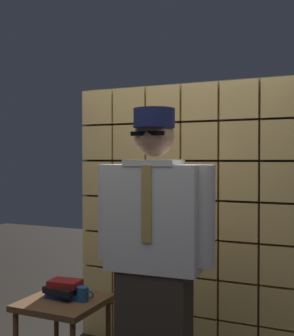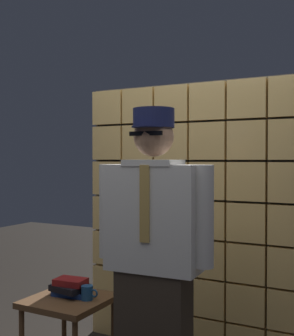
{
  "view_description": "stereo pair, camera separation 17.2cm",
  "coord_description": "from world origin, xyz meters",
  "px_view_note": "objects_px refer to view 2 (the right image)",
  "views": [
    {
      "loc": [
        1.16,
        -1.92,
        1.49
      ],
      "look_at": [
        0.11,
        0.39,
        1.44
      ],
      "focal_mm": 47.24,
      "sensor_mm": 36.0,
      "label": 1
    },
    {
      "loc": [
        1.31,
        -1.85,
        1.49
      ],
      "look_at": [
        0.11,
        0.39,
        1.44
      ],
      "focal_mm": 47.24,
      "sensor_mm": 36.0,
      "label": 2
    }
  ],
  "objects_px": {
    "side_table": "(69,308)",
    "book_stack": "(71,287)",
    "standing_person": "(154,258)",
    "coffee_mug": "(88,293)"
  },
  "relations": [
    {
      "from": "side_table",
      "to": "book_stack",
      "type": "height_order",
      "value": "book_stack"
    },
    {
      "from": "standing_person",
      "to": "coffee_mug",
      "type": "height_order",
      "value": "standing_person"
    },
    {
      "from": "book_stack",
      "to": "coffee_mug",
      "type": "relative_size",
      "value": 2.13
    },
    {
      "from": "standing_person",
      "to": "book_stack",
      "type": "xyz_separation_m",
      "value": [
        -0.75,
        0.2,
        -0.33
      ]
    },
    {
      "from": "side_table",
      "to": "coffee_mug",
      "type": "bearing_deg",
      "value": 9.73
    },
    {
      "from": "book_stack",
      "to": "coffee_mug",
      "type": "bearing_deg",
      "value": -7.32
    },
    {
      "from": "standing_person",
      "to": "coffee_mug",
      "type": "xyz_separation_m",
      "value": [
        -0.59,
        0.18,
        -0.34
      ]
    },
    {
      "from": "standing_person",
      "to": "coffee_mug",
      "type": "bearing_deg",
      "value": 159.81
    },
    {
      "from": "side_table",
      "to": "standing_person",
      "type": "bearing_deg",
      "value": -12.26
    },
    {
      "from": "coffee_mug",
      "to": "side_table",
      "type": "bearing_deg",
      "value": -170.27
    }
  ]
}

